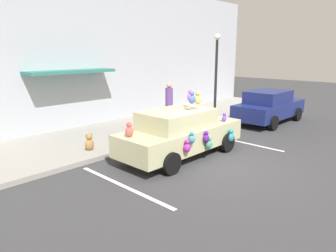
{
  "coord_description": "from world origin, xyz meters",
  "views": [
    {
      "loc": [
        -7.33,
        -4.85,
        3.32
      ],
      "look_at": [
        -0.03,
        2.08,
        0.9
      ],
      "focal_mm": 33.14,
      "sensor_mm": 36.0,
      "label": 1
    }
  ],
  "objects_px": {
    "street_lamp_post": "(216,68)",
    "pedestrian_near_shopfront": "(169,103)",
    "plush_covered_car": "(181,132)",
    "teddy_bear_on_sidewalk": "(89,142)",
    "parked_sedan_behind": "(269,106)"
  },
  "relations": [
    {
      "from": "plush_covered_car",
      "to": "street_lamp_post",
      "type": "relative_size",
      "value": 1.14
    },
    {
      "from": "street_lamp_post",
      "to": "pedestrian_near_shopfront",
      "type": "xyz_separation_m",
      "value": [
        -1.72,
        1.36,
        -1.58
      ]
    },
    {
      "from": "plush_covered_car",
      "to": "parked_sedan_behind",
      "type": "xyz_separation_m",
      "value": [
        6.59,
        0.2,
        -0.01
      ]
    },
    {
      "from": "street_lamp_post",
      "to": "pedestrian_near_shopfront",
      "type": "bearing_deg",
      "value": 141.59
    },
    {
      "from": "teddy_bear_on_sidewalk",
      "to": "pedestrian_near_shopfront",
      "type": "height_order",
      "value": "pedestrian_near_shopfront"
    },
    {
      "from": "plush_covered_car",
      "to": "parked_sedan_behind",
      "type": "height_order",
      "value": "plush_covered_car"
    },
    {
      "from": "parked_sedan_behind",
      "to": "street_lamp_post",
      "type": "relative_size",
      "value": 1.08
    },
    {
      "from": "plush_covered_car",
      "to": "street_lamp_post",
      "type": "distance_m",
      "value": 5.48
    },
    {
      "from": "parked_sedan_behind",
      "to": "street_lamp_post",
      "type": "distance_m",
      "value": 3.14
    },
    {
      "from": "plush_covered_car",
      "to": "street_lamp_post",
      "type": "height_order",
      "value": "street_lamp_post"
    },
    {
      "from": "parked_sedan_behind",
      "to": "pedestrian_near_shopfront",
      "type": "height_order",
      "value": "pedestrian_near_shopfront"
    },
    {
      "from": "plush_covered_car",
      "to": "parked_sedan_behind",
      "type": "bearing_deg",
      "value": 1.71
    },
    {
      "from": "teddy_bear_on_sidewalk",
      "to": "pedestrian_near_shopfront",
      "type": "xyz_separation_m",
      "value": [
        4.99,
        1.1,
        0.57
      ]
    },
    {
      "from": "pedestrian_near_shopfront",
      "to": "parked_sedan_behind",
      "type": "bearing_deg",
      "value": -42.04
    },
    {
      "from": "teddy_bear_on_sidewalk",
      "to": "street_lamp_post",
      "type": "height_order",
      "value": "street_lamp_post"
    }
  ]
}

